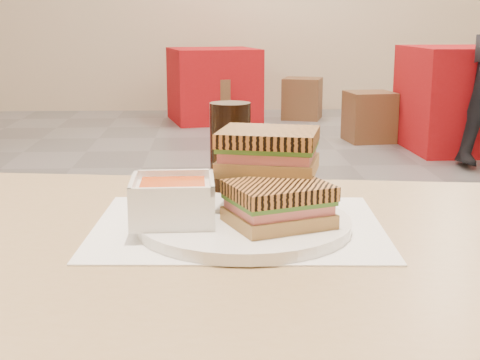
{
  "coord_description": "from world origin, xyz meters",
  "views": [
    {
      "loc": [
        -0.03,
        -2.87,
        1.03
      ],
      "look_at": [
        0.01,
        -2.0,
        0.82
      ],
      "focal_mm": 50.94,
      "sensor_mm": 36.0,
      "label": 1
    }
  ],
  "objects_px": {
    "soup_bowl": "(173,202)",
    "bg_table_1": "(466,99)",
    "plate": "(244,224)",
    "bg_chair_2l": "(212,101)",
    "cola_glass": "(230,146)",
    "main_table": "(303,324)",
    "panini_lower": "(278,204)",
    "bg_chair_2r": "(302,99)",
    "bg_chair_1l": "(369,117)",
    "bg_table_2": "(214,85)"
  },
  "relations": [
    {
      "from": "bg_chair_2r",
      "to": "plate",
      "type": "bearing_deg",
      "value": -98.64
    },
    {
      "from": "plate",
      "to": "bg_table_1",
      "type": "xyz_separation_m",
      "value": [
        2.03,
        4.48,
        -0.35
      ]
    },
    {
      "from": "plate",
      "to": "cola_glass",
      "type": "bearing_deg",
      "value": 92.63
    },
    {
      "from": "soup_bowl",
      "to": "bg_chair_2r",
      "type": "xyz_separation_m",
      "value": [
        1.04,
        6.25,
        -0.58
      ]
    },
    {
      "from": "main_table",
      "to": "bg_chair_2l",
      "type": "height_order",
      "value": "main_table"
    },
    {
      "from": "plate",
      "to": "bg_table_2",
      "type": "height_order",
      "value": "plate"
    },
    {
      "from": "soup_bowl",
      "to": "cola_glass",
      "type": "bearing_deg",
      "value": 70.6
    },
    {
      "from": "main_table",
      "to": "cola_glass",
      "type": "xyz_separation_m",
      "value": [
        -0.09,
        0.28,
        0.19
      ]
    },
    {
      "from": "cola_glass",
      "to": "bg_chair_1l",
      "type": "bearing_deg",
      "value": 73.78
    },
    {
      "from": "main_table",
      "to": "plate",
      "type": "relative_size",
      "value": 4.5
    },
    {
      "from": "soup_bowl",
      "to": "bg_chair_2r",
      "type": "bearing_deg",
      "value": 80.52
    },
    {
      "from": "main_table",
      "to": "cola_glass",
      "type": "relative_size",
      "value": 8.9
    },
    {
      "from": "bg_table_2",
      "to": "plate",
      "type": "bearing_deg",
      "value": -90.15
    },
    {
      "from": "bg_chair_1l",
      "to": "panini_lower",
      "type": "bearing_deg",
      "value": -104.81
    },
    {
      "from": "plate",
      "to": "panini_lower",
      "type": "relative_size",
      "value": 1.89
    },
    {
      "from": "soup_bowl",
      "to": "bg_table_1",
      "type": "height_order",
      "value": "soup_bowl"
    },
    {
      "from": "bg_chair_1l",
      "to": "plate",
      "type": "bearing_deg",
      "value": -105.36
    },
    {
      "from": "soup_bowl",
      "to": "panini_lower",
      "type": "height_order",
      "value": "soup_bowl"
    },
    {
      "from": "soup_bowl",
      "to": "bg_chair_1l",
      "type": "height_order",
      "value": "soup_bowl"
    },
    {
      "from": "bg_chair_2l",
      "to": "bg_chair_2r",
      "type": "xyz_separation_m",
      "value": [
        0.96,
        0.3,
        -0.01
      ]
    },
    {
      "from": "bg_chair_1l",
      "to": "bg_chair_2l",
      "type": "height_order",
      "value": "bg_chair_2l"
    },
    {
      "from": "main_table",
      "to": "panini_lower",
      "type": "relative_size",
      "value": 8.53
    },
    {
      "from": "panini_lower",
      "to": "bg_chair_2r",
      "type": "distance_m",
      "value": 6.36
    },
    {
      "from": "cola_glass",
      "to": "bg_chair_2l",
      "type": "xyz_separation_m",
      "value": [
        0.0,
        5.71,
        -0.59
      ]
    },
    {
      "from": "panini_lower",
      "to": "main_table",
      "type": "bearing_deg",
      "value": -32.05
    },
    {
      "from": "panini_lower",
      "to": "bg_chair_1l",
      "type": "relative_size",
      "value": 0.35
    },
    {
      "from": "main_table",
      "to": "soup_bowl",
      "type": "bearing_deg",
      "value": 165.31
    },
    {
      "from": "bg_table_1",
      "to": "bg_chair_1l",
      "type": "distance_m",
      "value": 0.81
    },
    {
      "from": "bg_chair_2l",
      "to": "bg_chair_2r",
      "type": "bearing_deg",
      "value": 17.55
    },
    {
      "from": "main_table",
      "to": "bg_chair_2l",
      "type": "distance_m",
      "value": 6.01
    },
    {
      "from": "plate",
      "to": "bg_chair_2l",
      "type": "bearing_deg",
      "value": 90.07
    },
    {
      "from": "bg_table_2",
      "to": "bg_chair_2r",
      "type": "relative_size",
      "value": 2.1
    },
    {
      "from": "main_table",
      "to": "panini_lower",
      "type": "xyz_separation_m",
      "value": [
        -0.03,
        0.02,
        0.16
      ]
    },
    {
      "from": "bg_chair_2r",
      "to": "bg_table_2",
      "type": "bearing_deg",
      "value": -173.86
    },
    {
      "from": "plate",
      "to": "cola_glass",
      "type": "distance_m",
      "value": 0.24
    },
    {
      "from": "soup_bowl",
      "to": "bg_chair_2l",
      "type": "height_order",
      "value": "soup_bowl"
    },
    {
      "from": "soup_bowl",
      "to": "bg_table_2",
      "type": "xyz_separation_m",
      "value": [
        0.11,
        6.15,
        -0.42
      ]
    },
    {
      "from": "cola_glass",
      "to": "bg_table_1",
      "type": "height_order",
      "value": "cola_glass"
    },
    {
      "from": "panini_lower",
      "to": "bg_chair_2l",
      "type": "xyz_separation_m",
      "value": [
        -0.05,
        5.97,
        -0.57
      ]
    },
    {
      "from": "soup_bowl",
      "to": "bg_table_1",
      "type": "bearing_deg",
      "value": 64.7
    },
    {
      "from": "soup_bowl",
      "to": "panini_lower",
      "type": "xyz_separation_m",
      "value": [
        0.14,
        -0.02,
        0.0
      ]
    },
    {
      "from": "panini_lower",
      "to": "bg_table_1",
      "type": "relative_size",
      "value": 0.16
    },
    {
      "from": "plate",
      "to": "cola_glass",
      "type": "xyz_separation_m",
      "value": [
        -0.01,
        0.23,
        0.06
      ]
    },
    {
      "from": "main_table",
      "to": "bg_chair_2r",
      "type": "bearing_deg",
      "value": 82.1
    },
    {
      "from": "bg_chair_2l",
      "to": "main_table",
      "type": "bearing_deg",
      "value": -89.21
    },
    {
      "from": "cola_glass",
      "to": "bg_chair_1l",
      "type": "distance_m",
      "value": 4.87
    },
    {
      "from": "bg_table_1",
      "to": "bg_chair_2l",
      "type": "distance_m",
      "value": 2.51
    },
    {
      "from": "plate",
      "to": "bg_chair_1l",
      "type": "height_order",
      "value": "plate"
    },
    {
      "from": "soup_bowl",
      "to": "bg_chair_2l",
      "type": "distance_m",
      "value": 5.97
    },
    {
      "from": "panini_lower",
      "to": "bg_chair_2r",
      "type": "xyz_separation_m",
      "value": [
        0.91,
        6.27,
        -0.58
      ]
    }
  ]
}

